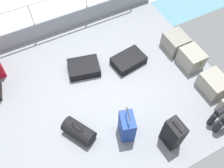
{
  "coord_description": "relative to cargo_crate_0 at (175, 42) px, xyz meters",
  "views": [
    {
      "loc": [
        2.56,
        -1.04,
        4.4
      ],
      "look_at": [
        0.1,
        0.23,
        0.25
      ],
      "focal_mm": 38.07,
      "sensor_mm": 36.0,
      "label": 1
    }
  ],
  "objects": [
    {
      "name": "suitcase_3",
      "position": [
        -0.38,
        -2.25,
        -0.09
      ],
      "size": [
        0.68,
        0.8,
        0.21
      ],
      "color": "black",
      "rests_on": "ground_plane"
    },
    {
      "name": "cargo_crate_2",
      "position": [
        1.36,
        0.01,
        -0.01
      ],
      "size": [
        0.6,
        0.45,
        0.38
      ],
      "color": "gray",
      "rests_on": "ground_plane"
    },
    {
      "name": "suitcase_2",
      "position": [
        1.4,
        -2.14,
        0.12
      ],
      "size": [
        0.43,
        0.35,
        0.83
      ],
      "color": "navy",
      "rests_on": "ground_plane"
    },
    {
      "name": "ground_plane",
      "position": [
        0.3,
        -2.16,
        -0.23
      ],
      "size": [
        4.4,
        5.2,
        0.06
      ],
      "primitive_type": "cube",
      "color": "gray"
    },
    {
      "name": "duffel_bag",
      "position": [
        1.01,
        -2.96,
        -0.04
      ],
      "size": [
        0.7,
        0.58,
        0.45
      ],
      "color": "black",
      "rests_on": "ground_plane"
    },
    {
      "name": "suitcase_4",
      "position": [
        -0.1,
        -1.24,
        -0.09
      ],
      "size": [
        0.59,
        0.8,
        0.2
      ],
      "color": "black",
      "rests_on": "ground_plane"
    },
    {
      "name": "suitcase_5",
      "position": [
        1.92,
        -1.48,
        0.15
      ],
      "size": [
        0.37,
        0.27,
        0.83
      ],
      "color": "black",
      "rests_on": "ground_plane"
    },
    {
      "name": "gunwale_port",
      "position": [
        -1.87,
        -2.16,
        0.03
      ],
      "size": [
        0.06,
        5.2,
        0.45
      ],
      "primitive_type": "cube",
      "color": "gray",
      "rests_on": "ground_plane"
    },
    {
      "name": "sea_wake",
      "position": [
        -3.3,
        -2.16,
        -0.54
      ],
      "size": [
        12.0,
        12.0,
        0.01
      ],
      "color": "#598C9E",
      "rests_on": "ground_plane"
    },
    {
      "name": "cargo_crate_1",
      "position": [
        0.58,
        0.02,
        0.01
      ],
      "size": [
        0.56,
        0.43,
        0.42
      ],
      "color": "gray",
      "rests_on": "ground_plane"
    },
    {
      "name": "cargo_crate_0",
      "position": [
        0.0,
        0.0,
        0.0
      ],
      "size": [
        0.57,
        0.48,
        0.39
      ],
      "color": "gray",
      "rests_on": "ground_plane"
    },
    {
      "name": "railing_port",
      "position": [
        -1.87,
        -2.16,
        0.58
      ],
      "size": [
        0.04,
        4.2,
        1.02
      ],
      "color": "silver",
      "rests_on": "ground_plane"
    }
  ]
}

